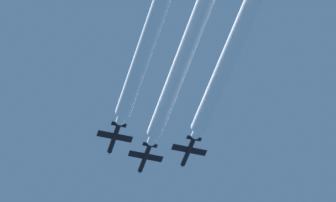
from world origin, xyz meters
The scene contains 5 objects.
jet_lead centered at (0.02, 6.55, 165.36)m, with size 8.62×12.56×3.02m.
jet_left_wingman centered at (-9.18, 0.72, 164.35)m, with size 8.62×12.56×3.02m.
jet_right_wingman centered at (9.39, 0.37, 164.31)m, with size 8.62×12.56×3.02m.
smoke_trail_lead centered at (0.02, -43.17, 165.33)m, with size 3.74×88.05×3.74m.
smoke_trail_right_wingman centered at (9.39, -42.38, 164.28)m, with size 3.74×74.08×3.74m.
Camera 1 is at (-42.00, -164.60, 1.84)m, focal length 103.60 mm.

